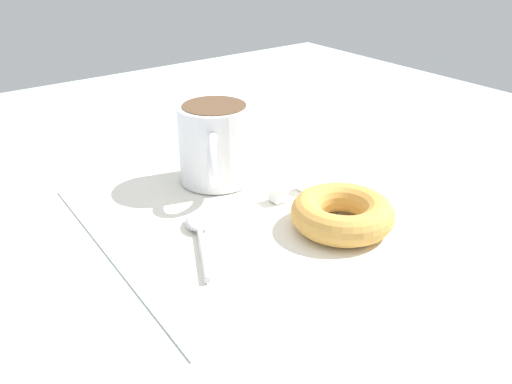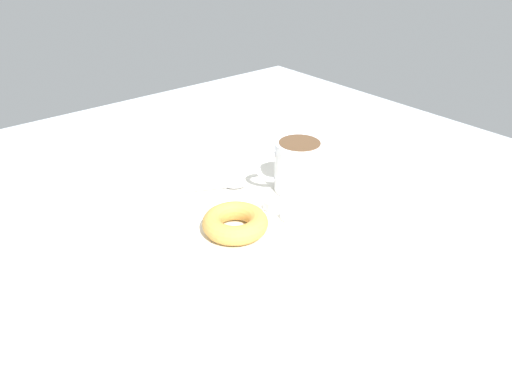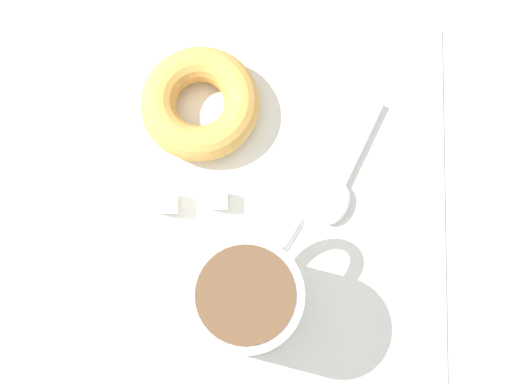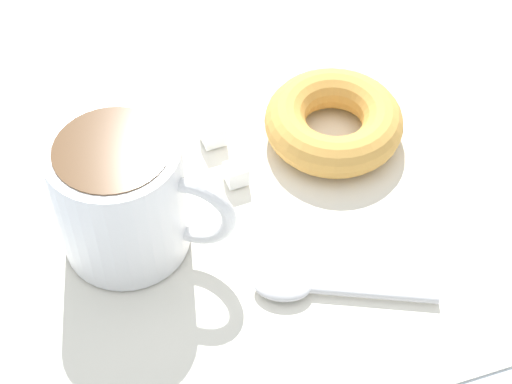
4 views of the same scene
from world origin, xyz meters
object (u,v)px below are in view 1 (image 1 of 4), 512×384
Objects in this scene: donut at (342,213)px; spoon at (199,229)px; coffee_cup at (215,143)px; sugar_cube_extra at (306,183)px; sugar_cube at (278,194)px.

donut is 13.52cm from spoon.
sugar_cube_extra is at bearing 38.94° from coffee_cup.
sugar_cube is at bearing -87.27° from sugar_cube_extra.
coffee_cup reaches higher than donut.
sugar_cube_extra reaches higher than spoon.
spoon is 14.12cm from sugar_cube_extra.
sugar_cube_extra is (-0.20, 4.10, 0.08)cm from sugar_cube.
coffee_cup is 10.81cm from sugar_cube_extra.
donut is 0.91× the size of spoon.
spoon is (-7.18, -11.41, -1.05)cm from donut.
spoon is at bearing -122.18° from donut.
coffee_cup is at bearing 138.96° from spoon.
coffee_cup is at bearing -166.94° from donut.
coffee_cup is 1.05× the size of donut.
donut reaches higher than sugar_cube.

